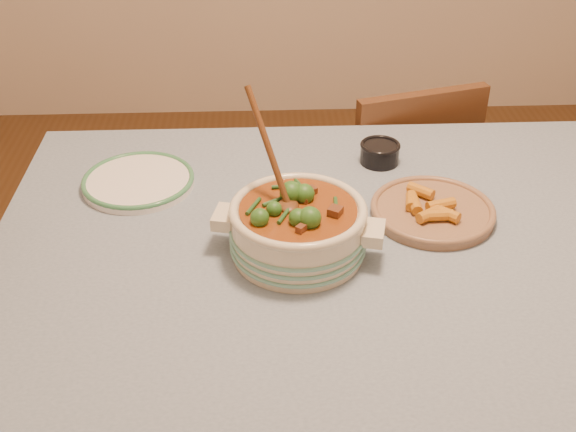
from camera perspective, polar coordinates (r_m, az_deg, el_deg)
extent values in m
cube|color=brown|center=(1.49, 9.07, -3.22)|extent=(1.60, 1.00, 0.05)
cube|color=#8597AD|center=(1.48, 9.16, -2.35)|extent=(1.68, 1.08, 0.01)
cylinder|color=brown|center=(2.08, -14.30, -4.86)|extent=(0.07, 0.07, 0.70)
cylinder|color=beige|center=(1.41, 0.79, -1.24)|extent=(0.31, 0.31, 0.10)
torus|color=beige|center=(1.38, 0.80, 0.50)|extent=(0.27, 0.27, 0.02)
cube|color=beige|center=(1.38, 6.75, -1.34)|extent=(0.06, 0.08, 0.03)
cube|color=beige|center=(1.42, -5.00, -0.11)|extent=(0.06, 0.08, 0.03)
cylinder|color=brown|center=(1.38, 0.80, 0.27)|extent=(0.23, 0.23, 0.02)
cylinder|color=white|center=(1.68, -11.73, 2.64)|extent=(0.30, 0.30, 0.02)
torus|color=#3C8555|center=(1.68, -11.76, 2.87)|extent=(0.25, 0.25, 0.01)
cylinder|color=black|center=(1.75, 7.25, 4.90)|extent=(0.10, 0.10, 0.05)
torus|color=black|center=(1.73, 7.31, 5.57)|extent=(0.10, 0.10, 0.01)
cylinder|color=black|center=(1.74, 7.29, 5.30)|extent=(0.08, 0.08, 0.01)
cylinder|color=#946D51|center=(1.57, 11.33, 0.30)|extent=(0.28, 0.28, 0.02)
torus|color=#946D51|center=(1.56, 11.37, 0.59)|extent=(0.27, 0.27, 0.01)
cube|color=brown|center=(2.32, 7.79, 2.01)|extent=(0.47, 0.47, 0.04)
cube|color=brown|center=(2.08, 10.18, 4.42)|extent=(0.38, 0.14, 0.41)
cylinder|color=brown|center=(2.61, 9.22, 0.54)|extent=(0.04, 0.04, 0.41)
cylinder|color=brown|center=(2.50, 2.48, -0.72)|extent=(0.04, 0.04, 0.41)
cylinder|color=brown|center=(2.38, 12.63, -3.53)|extent=(0.04, 0.04, 0.41)
cylinder|color=brown|center=(2.25, 5.35, -5.16)|extent=(0.04, 0.04, 0.41)
cylinder|color=brown|center=(2.00, -20.13, -13.01)|extent=(0.04, 0.04, 0.45)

